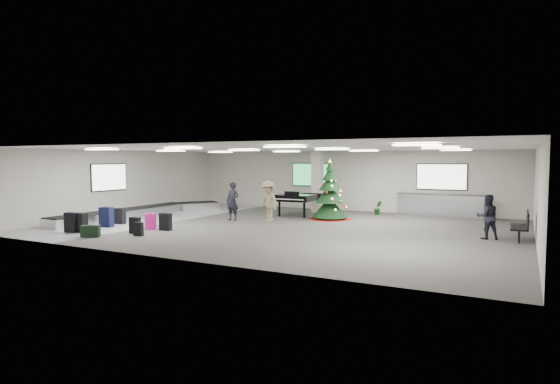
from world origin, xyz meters
The scene contains 21 objects.
ground centered at (0.00, 0.00, 0.00)m, with size 18.00×18.00×0.00m, color #3C3936.
room_envelope centered at (-0.38, 0.67, 2.33)m, with size 18.02×14.02×3.21m.
baggage_carousel centered at (-7.84, -0.08, 0.21)m, with size 2.28×9.71×0.43m.
service_counter centered at (5.00, 6.65, 0.55)m, with size 4.05×0.65×1.08m.
suitcase_0 centered at (-6.12, -4.94, 0.37)m, with size 0.49×0.30×0.75m.
suitcase_1 centered at (-4.17, -4.17, 0.31)m, with size 0.43×0.30×0.63m.
pink_suitcase centered at (-4.36, -3.15, 0.31)m, with size 0.45×0.33×0.64m.
suitcase_3 centered at (-3.69, -3.05, 0.34)m, with size 0.48×0.30×0.69m.
navy_suitcase centered at (-6.39, -3.51, 0.41)m, with size 0.57×0.38×0.84m.
suitcase_5 centered at (-6.48, -5.09, 0.37)m, with size 0.53×0.34×0.77m.
green_duffel centered at (-4.98, -5.50, 0.21)m, with size 0.69×0.61×0.44m.
suitcase_7 centered at (-3.68, -4.50, 0.24)m, with size 0.35×0.20×0.51m.
suitcase_8 centered at (-6.61, -2.60, 0.34)m, with size 0.49×0.32×0.70m.
christmas_tree centered at (0.71, 3.05, 0.95)m, with size 1.95×1.95×2.78m.
grand_piano centered at (-1.23, 3.68, 0.88)m, with size 1.75×2.20×1.23m.
bench centered at (8.61, 0.76, 0.57)m, with size 0.56×1.61×1.01m.
traveler_a centered at (-3.01, 0.64, 0.87)m, with size 0.63×0.41×1.73m, color black.
traveler_b centered at (-1.36, 0.98, 0.90)m, with size 1.17×0.67×1.81m, color #867A53.
traveler_bench centered at (7.51, 0.56, 0.77)m, with size 0.75×0.59×1.55m, color black.
potted_plant_left centered at (2.22, 5.66, 0.36)m, with size 0.40×0.32×0.72m, color #154116.
potted_plant_right centered at (7.30, 6.16, 0.40)m, with size 0.45×0.45×0.81m, color #154116.
Camera 1 is at (8.60, -16.93, 2.75)m, focal length 30.00 mm.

